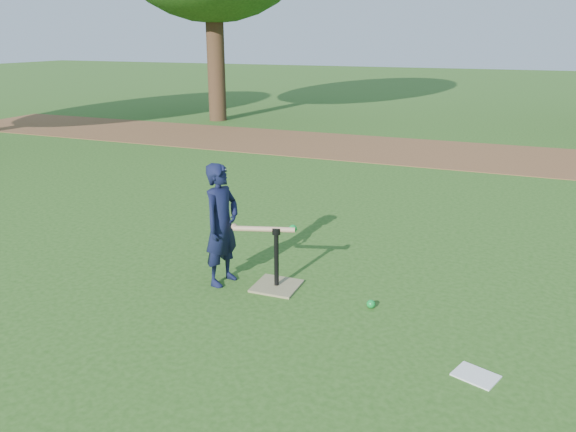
% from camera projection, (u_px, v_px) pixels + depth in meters
% --- Properties ---
extents(ground, '(80.00, 80.00, 0.00)m').
position_uv_depth(ground, '(262.00, 292.00, 5.44)').
color(ground, '#285116').
rests_on(ground, ground).
extents(dirt_strip, '(24.00, 3.00, 0.01)m').
position_uv_depth(dirt_strip, '(408.00, 151.00, 12.05)').
color(dirt_strip, brown).
rests_on(dirt_strip, ground).
extents(child, '(0.36, 0.49, 1.22)m').
position_uv_depth(child, '(222.00, 225.00, 5.48)').
color(child, black).
rests_on(child, ground).
extents(wiffle_ball_ground, '(0.08, 0.08, 0.08)m').
position_uv_depth(wiffle_ball_ground, '(371.00, 304.00, 5.12)').
color(wiffle_ball_ground, '#0D902F').
rests_on(wiffle_ball_ground, ground).
extents(clipboard, '(0.36, 0.32, 0.01)m').
position_uv_depth(clipboard, '(476.00, 376.00, 4.10)').
color(clipboard, white).
rests_on(clipboard, ground).
extents(batting_tee, '(0.44, 0.44, 0.61)m').
position_uv_depth(batting_tee, '(277.00, 277.00, 5.52)').
color(batting_tee, '#8F845B').
rests_on(batting_tee, ground).
extents(swing_action, '(0.63, 0.26, 0.08)m').
position_uv_depth(swing_action, '(267.00, 229.00, 5.41)').
color(swing_action, tan).
rests_on(swing_action, ground).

